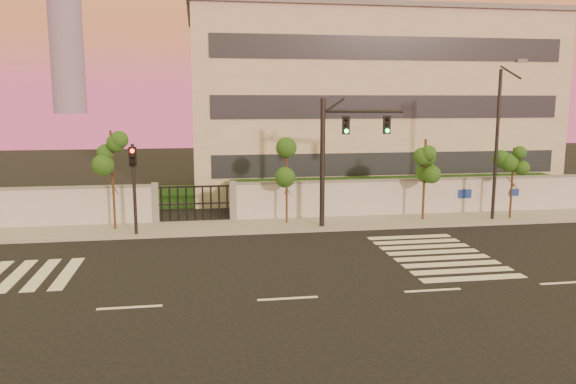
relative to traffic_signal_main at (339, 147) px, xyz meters
name	(u,v)px	position (x,y,z in m)	size (l,w,h in m)	color
ground	(288,299)	(-4.12, -9.67, -4.10)	(120.00, 120.00, 0.00)	black
sidewalk	(255,226)	(-4.12, 0.83, -4.03)	(60.00, 3.00, 0.15)	gray
perimeter_wall	(254,202)	(-4.02, 2.33, -3.03)	(60.00, 0.36, 2.20)	#AAACB1
hedge_row	(267,197)	(-2.96, 5.07, -3.29)	(41.00, 4.25, 1.80)	#15330F
institutional_building	(363,104)	(4.88, 12.32, 2.05)	(24.40, 12.40, 12.25)	#B3AA98
road_markings	(232,267)	(-5.70, -5.91, -4.09)	(57.00, 7.62, 0.02)	silver
street_tree_c	(112,158)	(-10.97, 1.01, -0.44)	(1.38, 1.10, 4.98)	#382314
street_tree_d	(287,164)	(-2.43, 1.02, -0.93)	(1.31, 1.04, 4.32)	#382314
street_tree_e	(425,161)	(4.85, 0.76, -0.86)	(1.59, 1.26, 4.41)	#382314
street_tree_f	(513,167)	(9.60, 0.31, -1.21)	(1.40, 1.12, 3.93)	#382314
traffic_signal_main	(339,147)	(0.00, 0.00, 0.00)	(4.08, 1.01, 6.49)	black
traffic_signal_secondary	(134,179)	(-9.86, -0.30, -1.31)	(0.34, 0.34, 4.41)	black
streetlight_east	(499,137)	(8.52, 0.05, 0.40)	(0.50, 2.01, 8.34)	black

